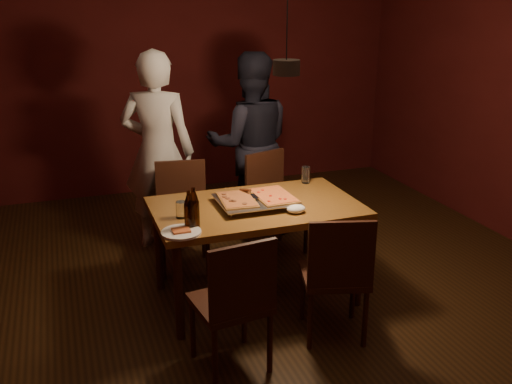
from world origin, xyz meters
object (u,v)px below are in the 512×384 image
object	(u,v)px
dining_table	(256,214)
diner_dark	(250,144)
chair_far_right	(272,193)
chair_near_left	(236,294)
diner_white	(158,152)
chair_near_right	(337,267)
plate_slice	(181,232)
chair_far_left	(182,205)
pizza_tray	(256,202)
pendant_lamp	(286,66)
beer_bottle_b	(194,208)
beer_bottle_a	(189,210)

from	to	relation	value
dining_table	diner_dark	world-z (taller)	diner_dark
chair_far_right	diner_dark	world-z (taller)	diner_dark
chair_near_left	diner_white	world-z (taller)	diner_white
chair_near_right	diner_dark	distance (m)	2.05
chair_far_right	plate_slice	size ratio (longest dim) A/B	2.05
chair_near_left	chair_near_right	distance (m)	0.73
chair_far_left	chair_near_right	world-z (taller)	same
plate_slice	diner_white	bearing A→B (deg)	85.10
pizza_tray	plate_slice	distance (m)	0.71
pizza_tray	plate_slice	xyz separation A→B (m)	(-0.63, -0.34, -0.01)
chair_far_left	pendant_lamp	bearing A→B (deg)	130.15
diner_dark	plate_slice	bearing A→B (deg)	70.36
dining_table	chair_near_left	size ratio (longest dim) A/B	3.09
chair_far_left	diner_dark	world-z (taller)	diner_dark
beer_bottle_b	pendant_lamp	world-z (taller)	pendant_lamp
pendant_lamp	beer_bottle_a	bearing A→B (deg)	-170.54
chair_far_right	chair_near_left	xyz separation A→B (m)	(-0.85, -1.64, 0.00)
chair_far_right	beer_bottle_b	distance (m)	1.47
dining_table	plate_slice	distance (m)	0.72
beer_bottle_a	pendant_lamp	size ratio (longest dim) A/B	0.24
beer_bottle_a	diner_white	bearing A→B (deg)	87.64
chair_near_left	pizza_tray	distance (m)	0.97
chair_near_right	plate_slice	xyz separation A→B (m)	(-0.93, 0.38, 0.22)
dining_table	chair_far_left	size ratio (longest dim) A/B	3.09
chair_far_right	chair_near_left	bearing A→B (deg)	44.36
diner_white	diner_dark	world-z (taller)	diner_white
beer_bottle_b	chair_near_right	bearing A→B (deg)	-28.91
beer_bottle_b	dining_table	bearing A→B (deg)	27.23
beer_bottle_b	chair_near_left	bearing A→B (deg)	-80.02
chair_far_right	pendant_lamp	bearing A→B (deg)	55.84
diner_white	diner_dark	distance (m)	0.90
chair_far_left	diner_dark	distance (m)	1.02
pizza_tray	diner_white	size ratio (longest dim) A/B	0.31
beer_bottle_a	beer_bottle_b	xyz separation A→B (m)	(0.03, 0.01, 0.01)
chair_near_left	beer_bottle_b	world-z (taller)	beer_bottle_b
chair_near_right	beer_bottle_a	xyz separation A→B (m)	(-0.86, 0.44, 0.34)
chair_near_left	plate_slice	size ratio (longest dim) A/B	1.87
diner_dark	pendant_lamp	size ratio (longest dim) A/B	1.57
chair_near_right	beer_bottle_a	bearing A→B (deg)	168.48
chair_near_left	chair_near_right	world-z (taller)	same
chair_far_right	diner_dark	xyz separation A→B (m)	(-0.03, 0.50, 0.33)
plate_slice	pendant_lamp	distance (m)	1.28
diner_white	beer_bottle_b	bearing A→B (deg)	113.30
chair_far_right	diner_white	world-z (taller)	diner_white
chair_near_left	diner_dark	xyz separation A→B (m)	(0.82, 2.14, 0.33)
dining_table	diner_white	size ratio (longest dim) A/B	0.84
chair_far_left	beer_bottle_b	size ratio (longest dim) A/B	1.77
diner_white	pendant_lamp	xyz separation A→B (m)	(0.65, -1.37, 0.87)
beer_bottle_a	diner_white	distance (m)	1.49
dining_table	beer_bottle_a	world-z (taller)	beer_bottle_a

